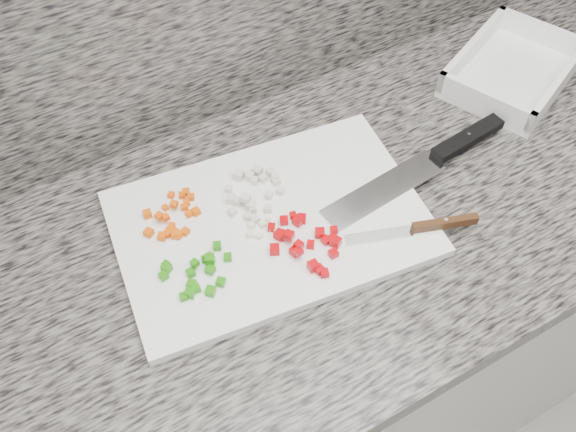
% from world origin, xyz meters
% --- Properties ---
extents(cabinet, '(3.92, 0.62, 0.86)m').
position_xyz_m(cabinet, '(0.00, 1.44, 0.43)').
color(cabinet, silver).
rests_on(cabinet, ground).
extents(countertop, '(3.96, 0.64, 0.04)m').
position_xyz_m(countertop, '(0.00, 1.44, 0.88)').
color(countertop, '#67625B').
rests_on(countertop, cabinet).
extents(cutting_board, '(0.51, 0.38, 0.02)m').
position_xyz_m(cutting_board, '(-0.12, 1.47, 0.91)').
color(cutting_board, white).
rests_on(cutting_board, countertop).
extents(carrot_pile, '(0.10, 0.09, 0.02)m').
position_xyz_m(carrot_pile, '(-0.25, 1.54, 0.92)').
color(carrot_pile, '#EA5405').
rests_on(carrot_pile, cutting_board).
extents(onion_pile, '(0.11, 0.11, 0.02)m').
position_xyz_m(onion_pile, '(-0.11, 1.53, 0.92)').
color(onion_pile, beige).
rests_on(onion_pile, cutting_board).
extents(green_pepper_pile, '(0.11, 0.09, 0.02)m').
position_xyz_m(green_pepper_pile, '(-0.25, 1.43, 0.92)').
color(green_pepper_pile, '#24820B').
rests_on(green_pepper_pile, cutting_board).
extents(red_pepper_pile, '(0.11, 0.13, 0.02)m').
position_xyz_m(red_pepper_pile, '(-0.09, 1.40, 0.92)').
color(red_pepper_pile, '#BD0207').
rests_on(red_pepper_pile, cutting_board).
extents(garlic_pile, '(0.05, 0.04, 0.01)m').
position_xyz_m(garlic_pile, '(-0.14, 1.46, 0.92)').
color(garlic_pile, '#F2ECBB').
rests_on(garlic_pile, cutting_board).
extents(chef_knife, '(0.38, 0.08, 0.02)m').
position_xyz_m(chef_knife, '(0.20, 1.44, 0.92)').
color(chef_knife, silver).
rests_on(chef_knife, cutting_board).
extents(paring_knife, '(0.20, 0.09, 0.02)m').
position_xyz_m(paring_knife, '(0.09, 1.33, 0.92)').
color(paring_knife, silver).
rests_on(paring_knife, cutting_board).
extents(tray, '(0.31, 0.27, 0.05)m').
position_xyz_m(tray, '(0.45, 1.54, 0.92)').
color(tray, white).
rests_on(tray, countertop).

